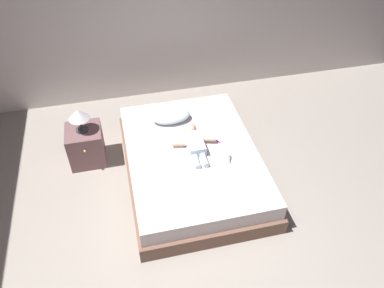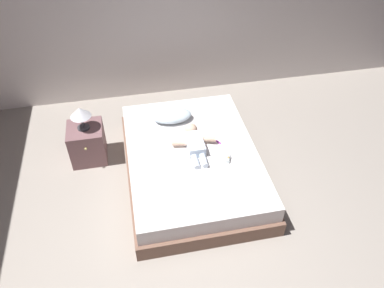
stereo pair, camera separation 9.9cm
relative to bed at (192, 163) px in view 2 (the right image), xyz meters
The scene contains 9 objects.
ground_plane 1.19m from the bed, 100.95° to the right, with size 8.00×8.00×0.00m, color gray.
wall_behind_bed 2.15m from the bed, 96.91° to the left, with size 8.00×0.12×2.53m, color silver.
bed is the anchor object (origin of this frame).
pillow 0.66m from the bed, 102.21° to the left, with size 0.47×0.27×0.13m.
baby 0.27m from the bed, 61.01° to the left, with size 0.51×0.65×0.15m.
toothbrush 0.38m from the bed, 19.43° to the left, with size 0.08×0.12×0.02m.
nightstand 1.29m from the bed, 155.43° to the left, with size 0.41×0.44×0.46m.
lamp 1.38m from the bed, 155.43° to the left, with size 0.24×0.24×0.29m.
baby_bottle 0.48m from the bed, 33.18° to the right, with size 0.08×0.11×0.07m.
Camera 2 is at (-0.39, -1.89, 3.26)m, focal length 35.49 mm.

